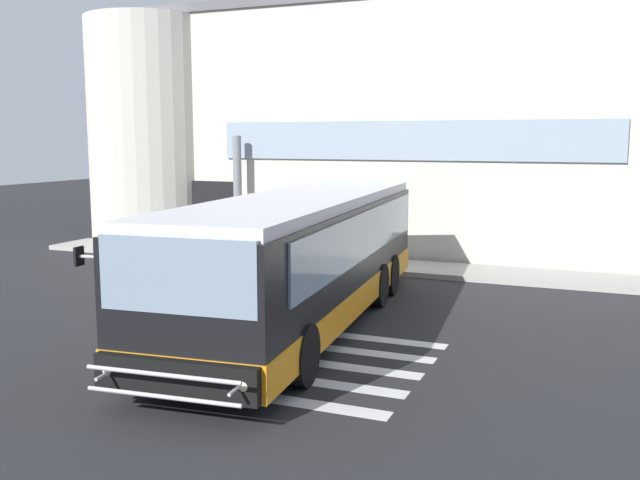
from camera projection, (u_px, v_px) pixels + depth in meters
ground_plane at (295, 301)px, 16.92m from camera, size 80.00×90.00×0.02m
bay_paint_stripes at (300, 361)px, 12.32m from camera, size 4.40×3.96×0.01m
terminal_building at (403, 130)px, 27.15m from camera, size 20.26×13.80×8.38m
boarding_curb at (361, 265)px, 21.29m from camera, size 22.46×2.00×0.15m
entry_support_column at (238, 194)px, 23.29m from camera, size 0.28×0.28×3.80m
bus_main_foreground at (301, 262)px, 14.50m from camera, size 3.58×11.24×2.70m
passenger_near_column at (254, 225)px, 22.78m from camera, size 0.45×0.43×1.68m
passenger_by_doorway at (280, 226)px, 22.44m from camera, size 0.54×0.36×1.68m
safety_bollard_yellow at (383, 261)px, 19.74m from camera, size 0.18×0.18×0.90m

